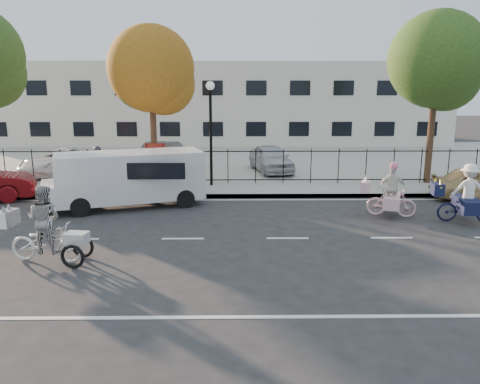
{
  "coord_description": "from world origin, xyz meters",
  "views": [
    {
      "loc": [
        1.48,
        -12.76,
        4.22
      ],
      "look_at": [
        1.65,
        1.2,
        1.1
      ],
      "focal_mm": 35.0,
      "sensor_mm": 36.0,
      "label": 1
    }
  ],
  "objects_px": {
    "zebra_trike": "(46,233)",
    "lot_car_b": "(61,161)",
    "bull_bike": "(467,199)",
    "pedestrian": "(98,166)",
    "lamppost": "(211,115)",
    "lot_car_c": "(159,157)",
    "lot_car_d": "(271,158)",
    "white_van": "(128,177)",
    "unicorn_bike": "(391,196)"
  },
  "relations": [
    {
      "from": "lamppost",
      "to": "lot_car_b",
      "type": "relative_size",
      "value": 0.98
    },
    {
      "from": "white_van",
      "to": "pedestrian",
      "type": "height_order",
      "value": "white_van"
    },
    {
      "from": "pedestrian",
      "to": "lamppost",
      "type": "bearing_deg",
      "value": 162.82
    },
    {
      "from": "white_van",
      "to": "lamppost",
      "type": "bearing_deg",
      "value": 27.32
    },
    {
      "from": "bull_bike",
      "to": "pedestrian",
      "type": "height_order",
      "value": "bull_bike"
    },
    {
      "from": "unicorn_bike",
      "to": "lot_car_d",
      "type": "height_order",
      "value": "unicorn_bike"
    },
    {
      "from": "unicorn_bike",
      "to": "bull_bike",
      "type": "height_order",
      "value": "bull_bike"
    },
    {
      "from": "lot_car_d",
      "to": "lamppost",
      "type": "bearing_deg",
      "value": -141.48
    },
    {
      "from": "bull_bike",
      "to": "white_van",
      "type": "height_order",
      "value": "white_van"
    },
    {
      "from": "zebra_trike",
      "to": "lot_car_d",
      "type": "height_order",
      "value": "zebra_trike"
    },
    {
      "from": "white_van",
      "to": "lot_car_d",
      "type": "bearing_deg",
      "value": 29.22
    },
    {
      "from": "pedestrian",
      "to": "lot_car_b",
      "type": "distance_m",
      "value": 3.94
    },
    {
      "from": "white_van",
      "to": "lot_car_b",
      "type": "bearing_deg",
      "value": 108.54
    },
    {
      "from": "lamppost",
      "to": "unicorn_bike",
      "type": "bearing_deg",
      "value": -35.85
    },
    {
      "from": "unicorn_bike",
      "to": "pedestrian",
      "type": "xyz_separation_m",
      "value": [
        -10.96,
        4.47,
        0.31
      ]
    },
    {
      "from": "lot_car_c",
      "to": "lot_car_b",
      "type": "bearing_deg",
      "value": -160.38
    },
    {
      "from": "lamppost",
      "to": "unicorn_bike",
      "type": "distance_m",
      "value": 8.01
    },
    {
      "from": "bull_bike",
      "to": "lot_car_d",
      "type": "distance_m",
      "value": 10.18
    },
    {
      "from": "lamppost",
      "to": "white_van",
      "type": "bearing_deg",
      "value": -133.66
    },
    {
      "from": "lamppost",
      "to": "lot_car_c",
      "type": "height_order",
      "value": "lamppost"
    },
    {
      "from": "lamppost",
      "to": "lot_car_c",
      "type": "xyz_separation_m",
      "value": [
        -2.78,
        3.63,
        -2.26
      ]
    },
    {
      "from": "lamppost",
      "to": "pedestrian",
      "type": "height_order",
      "value": "lamppost"
    },
    {
      "from": "lot_car_b",
      "to": "lot_car_c",
      "type": "relative_size",
      "value": 1.03
    },
    {
      "from": "zebra_trike",
      "to": "lot_car_c",
      "type": "height_order",
      "value": "zebra_trike"
    },
    {
      "from": "unicorn_bike",
      "to": "lot_car_c",
      "type": "distance_m",
      "value": 12.09
    },
    {
      "from": "unicorn_bike",
      "to": "pedestrian",
      "type": "distance_m",
      "value": 11.84
    },
    {
      "from": "white_van",
      "to": "pedestrian",
      "type": "distance_m",
      "value": 3.56
    },
    {
      "from": "white_van",
      "to": "pedestrian",
      "type": "relative_size",
      "value": 3.56
    },
    {
      "from": "lot_car_b",
      "to": "zebra_trike",
      "type": "bearing_deg",
      "value": -50.91
    },
    {
      "from": "lot_car_b",
      "to": "lamppost",
      "type": "bearing_deg",
      "value": -0.52
    },
    {
      "from": "zebra_trike",
      "to": "pedestrian",
      "type": "distance_m",
      "value": 8.61
    },
    {
      "from": "white_van",
      "to": "lot_car_d",
      "type": "relative_size",
      "value": 1.55
    },
    {
      "from": "lot_car_c",
      "to": "lot_car_d",
      "type": "bearing_deg",
      "value": 7.84
    },
    {
      "from": "pedestrian",
      "to": "lot_car_b",
      "type": "relative_size",
      "value": 0.38
    },
    {
      "from": "lot_car_d",
      "to": "white_van",
      "type": "bearing_deg",
      "value": -143.29
    },
    {
      "from": "zebra_trike",
      "to": "bull_bike",
      "type": "height_order",
      "value": "zebra_trike"
    },
    {
      "from": "white_van",
      "to": "lot_car_c",
      "type": "bearing_deg",
      "value": 70.28
    },
    {
      "from": "bull_bike",
      "to": "lot_car_b",
      "type": "bearing_deg",
      "value": 71.94
    },
    {
      "from": "pedestrian",
      "to": "lot_car_d",
      "type": "relative_size",
      "value": 0.44
    },
    {
      "from": "unicorn_bike",
      "to": "bull_bike",
      "type": "xyz_separation_m",
      "value": [
        2.2,
        -0.69,
        0.07
      ]
    },
    {
      "from": "white_van",
      "to": "lot_car_d",
      "type": "height_order",
      "value": "white_van"
    },
    {
      "from": "bull_bike",
      "to": "lot_car_c",
      "type": "xyz_separation_m",
      "value": [
        -11.17,
        8.79,
        0.1
      ]
    },
    {
      "from": "zebra_trike",
      "to": "lot_car_d",
      "type": "distance_m",
      "value": 13.5
    },
    {
      "from": "zebra_trike",
      "to": "lot_car_c",
      "type": "bearing_deg",
      "value": 4.31
    },
    {
      "from": "lot_car_b",
      "to": "unicorn_bike",
      "type": "bearing_deg",
      "value": -7.55
    },
    {
      "from": "lamppost",
      "to": "pedestrian",
      "type": "bearing_deg",
      "value": 180.0
    },
    {
      "from": "lamppost",
      "to": "zebra_trike",
      "type": "xyz_separation_m",
      "value": [
        -3.66,
        -8.53,
        -2.37
      ]
    },
    {
      "from": "zebra_trike",
      "to": "lot_car_b",
      "type": "distance_m",
      "value": 12.05
    },
    {
      "from": "lamppost",
      "to": "pedestrian",
      "type": "xyz_separation_m",
      "value": [
        -4.77,
        0.0,
        -2.12
      ]
    },
    {
      "from": "bull_bike",
      "to": "pedestrian",
      "type": "distance_m",
      "value": 14.14
    }
  ]
}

